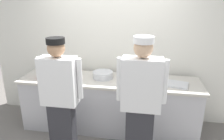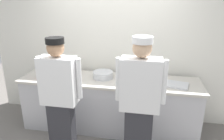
{
  "view_description": "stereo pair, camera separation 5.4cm",
  "coord_description": "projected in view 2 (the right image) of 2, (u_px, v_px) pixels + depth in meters",
  "views": [
    {
      "loc": [
        0.58,
        -2.76,
        2.16
      ],
      "look_at": [
        0.06,
        0.35,
        1.08
      ],
      "focal_mm": 33.53,
      "sensor_mm": 36.0,
      "label": 1
    },
    {
      "loc": [
        0.63,
        -2.75,
        2.16
      ],
      "look_at": [
        0.06,
        0.35,
        1.08
      ],
      "focal_mm": 33.53,
      "sensor_mm": 36.0,
      "label": 2
    }
  ],
  "objects": [
    {
      "name": "ramekin_orange_sauce",
      "position": [
        126.0,
        77.0,
        3.45
      ],
      "size": [
        0.09,
        0.09,
        0.04
      ],
      "color": "white",
      "rests_on": "prep_counter"
    },
    {
      "name": "sheet_tray",
      "position": [
        173.0,
        84.0,
        3.2
      ],
      "size": [
        0.49,
        0.38,
        0.02
      ],
      "primitive_type": "cube",
      "rotation": [
        0.0,
        0.0,
        -0.25
      ],
      "color": "#B7BABF",
      "rests_on": "prep_counter"
    },
    {
      "name": "ground_plane",
      "position": [
        105.0,
        140.0,
        3.36
      ],
      "size": [
        9.0,
        9.0,
        0.0
      ],
      "primitive_type": "plane",
      "color": "slate"
    },
    {
      "name": "squeeze_bottle_primary",
      "position": [
        39.0,
        73.0,
        3.46
      ],
      "size": [
        0.06,
        0.06,
        0.2
      ],
      "color": "red",
      "rests_on": "prep_counter"
    },
    {
      "name": "plate_stack_rear",
      "position": [
        50.0,
        72.0,
        3.67
      ],
      "size": [
        0.24,
        0.24,
        0.06
      ],
      "color": "white",
      "rests_on": "prep_counter"
    },
    {
      "name": "ramekin_yellow_sauce",
      "position": [
        157.0,
        77.0,
        3.46
      ],
      "size": [
        0.1,
        0.1,
        0.04
      ],
      "color": "white",
      "rests_on": "prep_counter"
    },
    {
      "name": "deli_cup",
      "position": [
        147.0,
        82.0,
        3.21
      ],
      "size": [
        0.09,
        0.09,
        0.09
      ],
      "primitive_type": "cylinder",
      "color": "white",
      "rests_on": "prep_counter"
    },
    {
      "name": "chef_near_left",
      "position": [
        60.0,
        96.0,
        2.82
      ],
      "size": [
        0.62,
        0.24,
        1.71
      ],
      "color": "#2D2D33",
      "rests_on": "ground"
    },
    {
      "name": "prep_counter",
      "position": [
        109.0,
        104.0,
        3.58
      ],
      "size": [
        2.95,
        0.74,
        0.9
      ],
      "color": "#B2B2B7",
      "rests_on": "ground"
    },
    {
      "name": "wall_back",
      "position": [
        114.0,
        43.0,
        3.73
      ],
      "size": [
        4.63,
        0.1,
        2.83
      ],
      "color": "silver",
      "rests_on": "ground"
    },
    {
      "name": "chef_center",
      "position": [
        140.0,
        101.0,
        2.61
      ],
      "size": [
        0.63,
        0.24,
        1.76
      ],
      "color": "#2D2D33",
      "rests_on": "ground"
    },
    {
      "name": "ramekin_green_sauce",
      "position": [
        50.0,
        77.0,
        3.45
      ],
      "size": [
        0.09,
        0.09,
        0.04
      ],
      "color": "white",
      "rests_on": "prep_counter"
    },
    {
      "name": "plate_stack_front",
      "position": [
        70.0,
        76.0,
        3.46
      ],
      "size": [
        0.22,
        0.22,
        0.08
      ],
      "color": "white",
      "rests_on": "prep_counter"
    },
    {
      "name": "mixing_bowl_steel",
      "position": [
        103.0,
        75.0,
        3.48
      ],
      "size": [
        0.34,
        0.34,
        0.11
      ],
      "primitive_type": "cylinder",
      "color": "#B7BABF",
      "rests_on": "prep_counter"
    }
  ]
}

